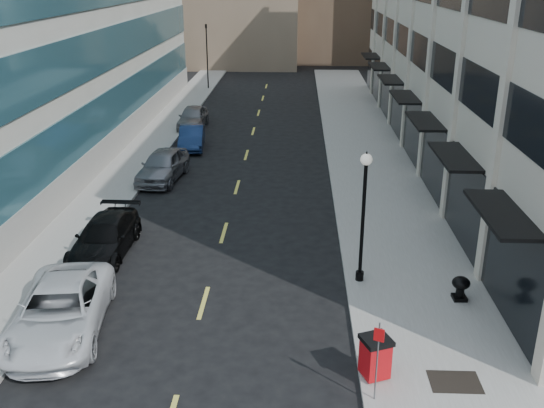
# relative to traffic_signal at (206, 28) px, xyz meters

# --- Properties ---
(sidewalk_right) EXTENTS (5.00, 80.00, 0.15)m
(sidewalk_right) POSITION_rel_traffic_signal_xyz_m (13.00, -28.00, -5.64)
(sidewalk_right) COLOR gray
(sidewalk_right) RESTS_ON ground
(sidewalk_left) EXTENTS (3.00, 80.00, 0.15)m
(sidewalk_left) POSITION_rel_traffic_signal_xyz_m (-1.00, -28.00, -5.64)
(sidewalk_left) COLOR gray
(sidewalk_left) RESTS_ON ground
(building_right) EXTENTS (15.30, 46.50, 18.25)m
(building_right) POSITION_rel_traffic_signal_xyz_m (22.44, -21.01, 3.28)
(building_right) COLOR #BFB2A2
(building_right) RESTS_ON ground
(grate_far) EXTENTS (1.40, 1.00, 0.01)m
(grate_far) POSITION_rel_traffic_signal_xyz_m (13.10, -44.20, -5.56)
(grate_far) COLOR black
(grate_far) RESTS_ON sidewalk_right
(road_centerline) EXTENTS (0.15, 68.20, 0.01)m
(road_centerline) POSITION_rel_traffic_signal_xyz_m (5.50, -31.00, -5.71)
(road_centerline) COLOR #D8CC4C
(road_centerline) RESTS_ON ground
(traffic_signal) EXTENTS (0.66, 0.66, 6.98)m
(traffic_signal) POSITION_rel_traffic_signal_xyz_m (0.00, 0.00, 0.00)
(traffic_signal) COLOR black
(traffic_signal) RESTS_ON ground
(car_white_van) EXTENTS (3.37, 6.04, 1.60)m
(car_white_van) POSITION_rel_traffic_signal_xyz_m (1.31, -42.00, -4.92)
(car_white_van) COLOR silver
(car_white_van) RESTS_ON ground
(car_black_pickup) EXTENTS (2.11, 5.03, 1.45)m
(car_black_pickup) POSITION_rel_traffic_signal_xyz_m (0.98, -36.28, -4.99)
(car_black_pickup) COLOR black
(car_black_pickup) RESTS_ON ground
(car_silver_sedan) EXTENTS (2.48, 5.06, 1.66)m
(car_silver_sedan) POSITION_rel_traffic_signal_xyz_m (1.36, -27.00, -4.89)
(car_silver_sedan) COLOR gray
(car_silver_sedan) RESTS_ON ground
(car_blue_sedan) EXTENTS (1.94, 4.44, 1.42)m
(car_blue_sedan) POSITION_rel_traffic_signal_xyz_m (1.86, -20.55, -5.01)
(car_blue_sedan) COLOR navy
(car_blue_sedan) RESTS_ON ground
(car_grey_sedan) EXTENTS (1.91, 4.62, 1.57)m
(car_grey_sedan) POSITION_rel_traffic_signal_xyz_m (1.05, -15.16, -4.93)
(car_grey_sedan) COLOR slate
(car_grey_sedan) RESTS_ON ground
(trash_bin) EXTENTS (0.99, 0.99, 1.24)m
(trash_bin) POSITION_rel_traffic_signal_xyz_m (10.90, -44.02, -4.90)
(trash_bin) COLOR red
(trash_bin) RESTS_ON sidewalk_right
(lamppost) EXTENTS (0.41, 0.41, 4.92)m
(lamppost) POSITION_rel_traffic_signal_xyz_m (11.01, -38.38, -2.68)
(lamppost) COLOR black
(lamppost) RESTS_ON sidewalk_right
(sign_post) EXTENTS (0.26, 0.13, 2.33)m
(sign_post) POSITION_rel_traffic_signal_xyz_m (10.80, -45.01, -4.06)
(sign_post) COLOR slate
(sign_post) RESTS_ON sidewalk_right
(urn_planter) EXTENTS (0.62, 0.62, 0.85)m
(urn_planter) POSITION_rel_traffic_signal_xyz_m (14.32, -39.65, -5.05)
(urn_planter) COLOR black
(urn_planter) RESTS_ON sidewalk_right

